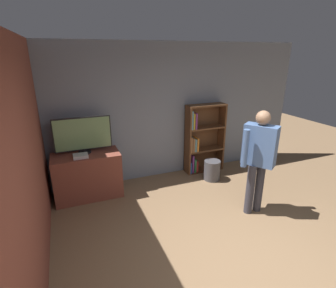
{
  "coord_description": "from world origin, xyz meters",
  "views": [
    {
      "loc": [
        -1.78,
        -1.78,
        2.49
      ],
      "look_at": [
        -0.31,
        1.87,
        1.11
      ],
      "focal_mm": 28.0,
      "sensor_mm": 36.0,
      "label": 1
    }
  ],
  "objects_px": {
    "bookshelf": "(201,140)",
    "waste_bin": "(212,170)",
    "game_console": "(81,156)",
    "television": "(83,135)",
    "person": "(259,154)"
  },
  "relations": [
    {
      "from": "waste_bin",
      "to": "television",
      "type": "bearing_deg",
      "value": 171.96
    },
    {
      "from": "person",
      "to": "waste_bin",
      "type": "xyz_separation_m",
      "value": [
        -0.03,
        1.25,
        -0.81
      ]
    },
    {
      "from": "television",
      "to": "game_console",
      "type": "xyz_separation_m",
      "value": [
        -0.09,
        -0.2,
        -0.3
      ]
    },
    {
      "from": "game_console",
      "to": "person",
      "type": "height_order",
      "value": "person"
    },
    {
      "from": "game_console",
      "to": "bookshelf",
      "type": "bearing_deg",
      "value": 7.84
    },
    {
      "from": "person",
      "to": "waste_bin",
      "type": "height_order",
      "value": "person"
    },
    {
      "from": "television",
      "to": "game_console",
      "type": "height_order",
      "value": "television"
    },
    {
      "from": "television",
      "to": "game_console",
      "type": "bearing_deg",
      "value": -112.86
    },
    {
      "from": "bookshelf",
      "to": "waste_bin",
      "type": "relative_size",
      "value": 3.6
    },
    {
      "from": "television",
      "to": "waste_bin",
      "type": "bearing_deg",
      "value": -8.04
    },
    {
      "from": "person",
      "to": "game_console",
      "type": "bearing_deg",
      "value": -151.84
    },
    {
      "from": "bookshelf",
      "to": "waste_bin",
      "type": "xyz_separation_m",
      "value": [
        0.01,
        -0.48,
        -0.5
      ]
    },
    {
      "from": "game_console",
      "to": "bookshelf",
      "type": "relative_size",
      "value": 0.16
    },
    {
      "from": "game_console",
      "to": "bookshelf",
      "type": "height_order",
      "value": "bookshelf"
    },
    {
      "from": "waste_bin",
      "to": "bookshelf",
      "type": "bearing_deg",
      "value": 91.31
    }
  ]
}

